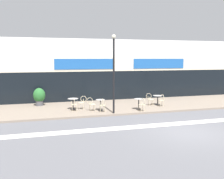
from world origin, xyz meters
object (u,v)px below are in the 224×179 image
at_px(cafe_chair_1_near, 103,104).
at_px(planter_pot, 39,96).
at_px(cafe_chair_0_near, 74,103).
at_px(lamp_post, 114,68).
at_px(bistro_table_3, 158,98).
at_px(bistro_table_1, 100,103).
at_px(cafe_chair_1_side, 91,103).
at_px(cafe_chair_2_near, 142,104).
at_px(cafe_chair_3_side, 150,98).
at_px(bistro_table_0, 73,102).
at_px(cafe_chair_3_near, 162,99).
at_px(bistro_table_2, 139,102).
at_px(cafe_chair_0_side, 82,101).

xyz_separation_m(cafe_chair_1_near, planter_pot, (-3.88, 3.62, 0.18)).
height_order(cafe_chair_0_near, planter_pot, planter_pot).
bearing_deg(lamp_post, cafe_chair_1_near, 140.21).
xyz_separation_m(bistro_table_3, lamp_post, (-3.99, -1.89, 2.35)).
distance_m(bistro_table_1, cafe_chair_1_side, 0.63).
xyz_separation_m(cafe_chair_2_near, planter_pot, (-6.46, 4.07, 0.18)).
bearing_deg(cafe_chair_3_side, cafe_chair_0_near, -166.78).
distance_m(bistro_table_1, cafe_chair_2_near, 2.79).
xyz_separation_m(bistro_table_0, planter_pot, (-2.18, 2.14, 0.16)).
bearing_deg(bistro_table_1, bistro_table_0, 153.55).
height_order(bistro_table_3, lamp_post, lamp_post).
distance_m(bistro_table_3, planter_pot, 8.76).
relative_size(bistro_table_3, lamp_post, 0.15).
bearing_deg(cafe_chair_1_near, cafe_chair_3_near, -75.08).
bearing_deg(cafe_chair_2_near, planter_pot, 50.64).
bearing_deg(bistro_table_2, cafe_chair_0_side, 160.46).
xyz_separation_m(bistro_table_1, bistro_table_3, (4.58, 0.77, -0.00)).
bearing_deg(cafe_chair_3_side, bistro_table_1, -161.25).
bearing_deg(cafe_chair_1_side, cafe_chair_0_side, 113.18).
bearing_deg(cafe_chair_0_near, cafe_chair_2_near, -100.17).
relative_size(bistro_table_1, cafe_chair_3_side, 0.81).
height_order(bistro_table_2, cafe_chair_3_near, cafe_chair_3_near).
relative_size(cafe_chair_3_side, lamp_post, 0.18).
relative_size(bistro_table_1, cafe_chair_3_near, 0.81).
bearing_deg(bistro_table_1, lamp_post, -62.19).
xyz_separation_m(cafe_chair_0_near, planter_pot, (-2.17, 2.77, 0.18)).
height_order(bistro_table_3, cafe_chair_3_near, cafe_chair_3_near).
xyz_separation_m(cafe_chair_0_near, cafe_chair_0_side, (0.63, 0.62, 0.00)).
bearing_deg(cafe_chair_3_side, cafe_chair_2_near, -118.97).
xyz_separation_m(bistro_table_0, lamp_post, (2.30, -1.97, 2.32)).
bearing_deg(cafe_chair_0_near, bistro_table_1, -90.68).
relative_size(cafe_chair_0_near, cafe_chair_1_near, 1.00).
relative_size(bistro_table_3, cafe_chair_2_near, 0.79).
xyz_separation_m(cafe_chair_1_side, cafe_chair_3_side, (4.58, 0.78, 0.00)).
xyz_separation_m(cafe_chair_1_near, lamp_post, (0.60, -0.50, 2.34)).
bearing_deg(cafe_chair_0_side, cafe_chair_1_side, 125.83).
bearing_deg(cafe_chair_1_near, bistro_table_1, 4.80).
height_order(bistro_table_3, cafe_chair_1_near, cafe_chair_1_near).
xyz_separation_m(bistro_table_2, cafe_chair_3_near, (2.02, 0.60, -0.01)).
distance_m(cafe_chair_3_near, lamp_post, 4.80).
bearing_deg(cafe_chair_1_side, bistro_table_3, 3.32).
xyz_separation_m(bistro_table_2, bistro_table_3, (2.02, 1.22, -0.01)).
distance_m(bistro_table_3, cafe_chair_1_near, 4.80).
height_order(bistro_table_0, cafe_chair_0_side, cafe_chair_0_side).
relative_size(cafe_chair_1_side, lamp_post, 0.18).
distance_m(cafe_chair_2_near, lamp_post, 3.07).
bearing_deg(cafe_chair_0_side, cafe_chair_3_side, -173.17).
relative_size(bistro_table_2, cafe_chair_1_near, 0.83).
height_order(cafe_chair_0_near, cafe_chair_2_near, same).
xyz_separation_m(cafe_chair_1_near, cafe_chair_3_near, (4.59, 0.77, 0.00)).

